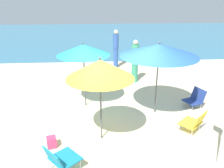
% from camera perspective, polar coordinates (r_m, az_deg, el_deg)
% --- Properties ---
extents(ground_plane, '(40.00, 40.00, 0.00)m').
position_cam_1_polar(ground_plane, '(6.30, 0.26, -10.87)').
color(ground_plane, beige).
extents(sea_water, '(40.00, 16.00, 0.01)m').
position_cam_1_polar(sea_water, '(20.08, -2.89, 11.77)').
color(sea_water, teal).
rests_on(sea_water, ground_plane).
extents(umbrella_yellow, '(1.55, 1.55, 2.08)m').
position_cam_1_polar(umbrella_yellow, '(5.14, -2.92, 3.67)').
color(umbrella_yellow, '#4C4C51').
rests_on(umbrella_yellow, ground_plane).
extents(umbrella_blue, '(2.17, 2.17, 2.14)m').
position_cam_1_polar(umbrella_blue, '(6.53, 11.47, 8.16)').
color(umbrella_blue, '#4C4C51').
rests_on(umbrella_blue, ground_plane).
extents(umbrella_teal, '(1.59, 1.59, 2.04)m').
position_cam_1_polar(umbrella_teal, '(6.93, -7.06, 8.33)').
color(umbrella_teal, '#4C4C51').
rests_on(umbrella_teal, ground_plane).
extents(beach_chair_a, '(0.77, 0.76, 0.61)m').
position_cam_1_polar(beach_chair_a, '(6.34, 19.55, -8.68)').
color(beach_chair_a, gold).
rests_on(beach_chair_a, ground_plane).
extents(beach_chair_b, '(0.67, 0.66, 0.59)m').
position_cam_1_polar(beach_chair_b, '(7.75, 19.71, -3.32)').
color(beach_chair_b, navy).
rests_on(beach_chair_b, ground_plane).
extents(beach_chair_c, '(0.80, 0.80, 0.60)m').
position_cam_1_polar(beach_chair_c, '(4.92, -12.51, -17.31)').
color(beach_chair_c, teal).
rests_on(beach_chair_c, ground_plane).
extents(person_a, '(0.26, 0.26, 1.80)m').
position_cam_1_polar(person_a, '(11.02, 0.94, 8.68)').
color(person_a, '#2D519E').
rests_on(person_a, ground_plane).
extents(person_b, '(0.30, 0.30, 1.70)m').
position_cam_1_polar(person_b, '(9.25, 5.67, 5.60)').
color(person_b, '#389970').
rests_on(person_b, ground_plane).
extents(beach_bag, '(0.26, 0.27, 0.25)m').
position_cam_1_polar(beach_bag, '(5.76, -14.59, -13.61)').
color(beach_bag, '#DB3866').
rests_on(beach_bag, ground_plane).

